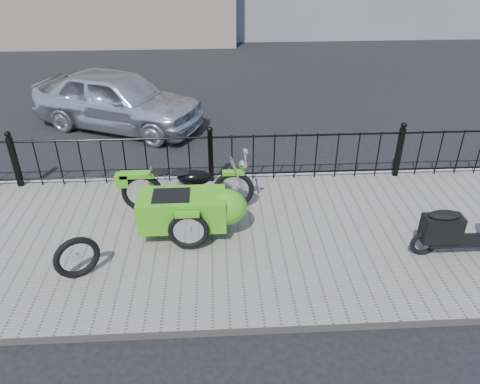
{
  "coord_description": "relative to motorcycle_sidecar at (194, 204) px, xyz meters",
  "views": [
    {
      "loc": [
        0.1,
        -6.39,
        4.38
      ],
      "look_at": [
        0.46,
        -0.1,
        0.67
      ],
      "focal_mm": 35.0,
      "sensor_mm": 36.0,
      "label": 1
    }
  ],
  "objects": [
    {
      "name": "ground",
      "position": [
        0.25,
        0.3,
        -0.59
      ],
      "size": [
        120.0,
        120.0,
        0.0
      ],
      "primitive_type": "plane",
      "color": "black",
      "rests_on": "ground"
    },
    {
      "name": "sidewalk",
      "position": [
        0.25,
        -0.2,
        -0.53
      ],
      "size": [
        30.0,
        3.8,
        0.12
      ],
      "primitive_type": "cube",
      "color": "slate",
      "rests_on": "ground"
    },
    {
      "name": "curb",
      "position": [
        0.25,
        1.74,
        -0.53
      ],
      "size": [
        30.0,
        0.1,
        0.12
      ],
      "primitive_type": "cube",
      "color": "gray",
      "rests_on": "ground"
    },
    {
      "name": "iron_fence",
      "position": [
        0.25,
        1.6,
        -0.01
      ],
      "size": [
        14.11,
        0.11,
        1.08
      ],
      "color": "black",
      "rests_on": "sidewalk"
    },
    {
      "name": "motorcycle_sidecar",
      "position": [
        0.0,
        0.0,
        0.0
      ],
      "size": [
        2.28,
        1.48,
        0.98
      ],
      "color": "black",
      "rests_on": "sidewalk"
    },
    {
      "name": "scooter",
      "position": [
        3.76,
        -0.81,
        -0.08
      ],
      "size": [
        1.51,
        0.44,
        1.02
      ],
      "color": "black",
      "rests_on": "sidewalk"
    },
    {
      "name": "spare_tire",
      "position": [
        -1.56,
        -1.02,
        -0.16
      ],
      "size": [
        0.59,
        0.39,
        0.63
      ],
      "primitive_type": "torus",
      "rotation": [
        1.57,
        0.0,
        0.52
      ],
      "color": "black",
      "rests_on": "sidewalk"
    },
    {
      "name": "sedan_car",
      "position": [
        -1.92,
        4.6,
        0.1
      ],
      "size": [
        4.36,
        3.11,
        1.38
      ],
      "primitive_type": "imported",
      "rotation": [
        0.0,
        0.0,
        1.16
      ],
      "color": "silver",
      "rests_on": "ground"
    }
  ]
}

